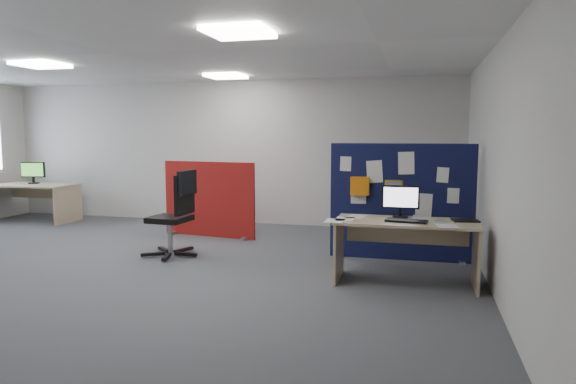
% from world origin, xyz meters
% --- Properties ---
extents(floor, '(9.00, 9.00, 0.00)m').
position_xyz_m(floor, '(0.00, 0.00, 0.00)').
color(floor, '#505358').
rests_on(floor, ground).
extents(ceiling, '(9.00, 7.00, 0.02)m').
position_xyz_m(ceiling, '(0.00, 0.00, 2.70)').
color(ceiling, white).
rests_on(ceiling, wall_back).
extents(wall_back, '(9.00, 0.02, 2.70)m').
position_xyz_m(wall_back, '(0.00, 3.50, 1.35)').
color(wall_back, silver).
rests_on(wall_back, floor).
extents(wall_right, '(0.02, 7.00, 2.70)m').
position_xyz_m(wall_right, '(4.50, 0.00, 1.35)').
color(wall_right, silver).
rests_on(wall_right, floor).
extents(ceiling_lights, '(4.10, 4.10, 0.04)m').
position_xyz_m(ceiling_lights, '(0.33, 0.67, 2.67)').
color(ceiling_lights, white).
rests_on(ceiling_lights, ceiling).
extents(navy_divider, '(1.91, 0.30, 1.58)m').
position_xyz_m(navy_divider, '(3.46, 1.24, 0.79)').
color(navy_divider, '#0E0E35').
rests_on(navy_divider, floor).
extents(main_desk, '(1.59, 0.70, 0.73)m').
position_xyz_m(main_desk, '(3.58, 0.14, 0.55)').
color(main_desk, tan).
rests_on(main_desk, floor).
extents(monitor_main, '(0.43, 0.18, 0.38)m').
position_xyz_m(monitor_main, '(3.51, 0.29, 0.94)').
color(monitor_main, black).
rests_on(monitor_main, main_desk).
extents(keyboard, '(0.47, 0.24, 0.02)m').
position_xyz_m(keyboard, '(3.58, 0.00, 0.74)').
color(keyboard, black).
rests_on(keyboard, main_desk).
extents(mouse, '(0.10, 0.07, 0.03)m').
position_xyz_m(mouse, '(3.95, 0.01, 0.74)').
color(mouse, '#9F9EA4').
rests_on(mouse, main_desk).
extents(paper_tray, '(0.31, 0.27, 0.01)m').
position_xyz_m(paper_tray, '(4.23, 0.24, 0.74)').
color(paper_tray, black).
rests_on(paper_tray, main_desk).
extents(red_divider, '(1.66, 0.30, 1.25)m').
position_xyz_m(red_divider, '(0.33, 2.08, 0.61)').
color(red_divider, maroon).
rests_on(red_divider, floor).
extents(second_desk, '(1.78, 0.89, 0.73)m').
position_xyz_m(second_desk, '(-3.68, 2.67, 0.56)').
color(second_desk, tan).
rests_on(second_desk, floor).
extents(monitor_second, '(0.46, 0.21, 0.42)m').
position_xyz_m(monitor_second, '(-3.67, 2.73, 0.96)').
color(monitor_second, black).
rests_on(monitor_second, second_desk).
extents(office_chair, '(0.77, 0.79, 1.19)m').
position_xyz_m(office_chair, '(0.48, 0.63, 0.67)').
color(office_chair, black).
rests_on(office_chair, floor).
extents(desk_papers, '(1.45, 0.83, 0.00)m').
position_xyz_m(desk_papers, '(3.29, 0.08, 0.73)').
color(desk_papers, white).
rests_on(desk_papers, main_desk).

